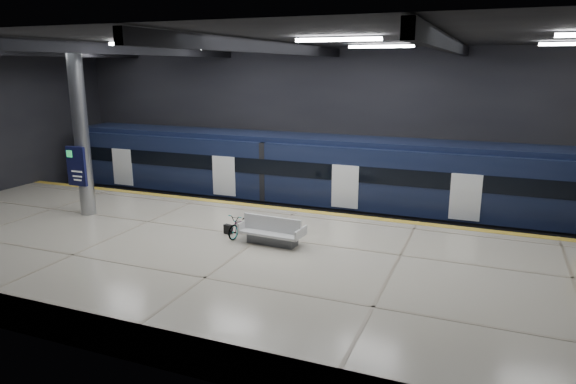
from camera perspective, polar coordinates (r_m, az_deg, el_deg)
The scene contains 10 objects.
ground at distance 19.95m, azimuth -1.66°, elevation -7.10°, with size 30.00×30.00×0.00m, color black.
room_shell at distance 18.69m, azimuth -1.79°, elevation 9.50°, with size 30.10×16.10×8.05m.
platform at distance 17.65m, azimuth -4.95°, elevation -8.11°, with size 30.00×11.00×1.10m, color #B6AE9A.
safety_strip at distance 22.02m, azimuth 1.18°, elevation -2.04°, with size 30.00×0.40×0.01m, color gold.
rails at distance 24.80m, azimuth 3.43°, elevation -2.70°, with size 30.00×1.52×0.16m.
train at distance 24.17m, azimuth 4.51°, elevation 1.69°, with size 29.40×2.84×3.79m.
bench at distance 17.86m, azimuth -1.76°, elevation -4.72°, with size 2.29×1.06×0.99m.
bicycle at distance 18.73m, azimuth -5.09°, elevation -3.61°, with size 0.57×1.64×0.86m, color #99999E.
pannier_bag at distance 19.08m, azimuth -6.68°, elevation -4.13°, with size 0.30×0.18×0.35m, color black.
info_column at distance 22.45m, azimuth -22.04°, elevation 6.01°, with size 0.90×0.78×6.90m.
Camera 1 is at (7.49, -17.06, 7.13)m, focal length 32.00 mm.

